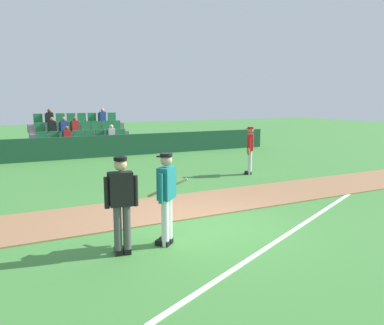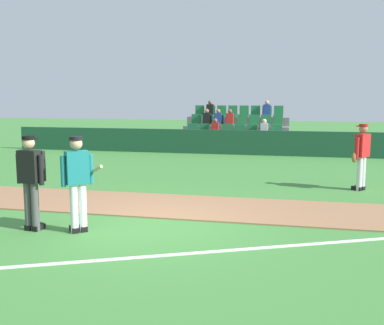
{
  "view_description": "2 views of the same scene",
  "coord_description": "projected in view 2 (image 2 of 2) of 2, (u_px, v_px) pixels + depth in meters",
  "views": [
    {
      "loc": [
        -3.88,
        -7.15,
        2.72
      ],
      "look_at": [
        0.48,
        1.42,
        1.16
      ],
      "focal_mm": 36.01,
      "sensor_mm": 36.0,
      "label": 1
    },
    {
      "loc": [
        2.65,
        -8.14,
        2.45
      ],
      "look_at": [
        0.38,
        2.02,
        0.96
      ],
      "focal_mm": 42.64,
      "sensor_mm": 36.0,
      "label": 2
    }
  ],
  "objects": [
    {
      "name": "dugout_fence",
      "position": [
        230.0,
        142.0,
        19.61
      ],
      "size": [
        20.0,
        0.16,
        1.05
      ],
      "primitive_type": "cube",
      "color": "#19472D",
      "rests_on": "ground"
    },
    {
      "name": "umpire_home_plate",
      "position": [
        31.0,
        177.0,
        8.34
      ],
      "size": [
        0.58,
        0.35,
        1.76
      ],
      "color": "#4C4C4C",
      "rests_on": "ground"
    },
    {
      "name": "foul_line_chalk",
      "position": [
        311.0,
        244.0,
        7.65
      ],
      "size": [
        10.89,
        5.22,
        0.01
      ],
      "primitive_type": "cube",
      "rotation": [
        0.0,
        0.0,
        0.44
      ],
      "color": "white",
      "rests_on": "ground"
    },
    {
      "name": "infield_dirt_path",
      "position": [
        172.0,
        206.0,
        10.33
      ],
      "size": [
        28.0,
        2.22,
        0.03
      ],
      "primitive_type": "cube",
      "color": "#9E704C",
      "rests_on": "ground"
    },
    {
      "name": "stadium_bleachers",
      "position": [
        235.0,
        136.0,
        21.41
      ],
      "size": [
        5.0,
        2.95,
        2.3
      ],
      "color": "slate",
      "rests_on": "ground"
    },
    {
      "name": "runner_red_jersey",
      "position": [
        362.0,
        154.0,
        11.97
      ],
      "size": [
        0.53,
        0.54,
        1.76
      ],
      "color": "silver",
      "rests_on": "ground"
    },
    {
      "name": "ground_plane",
      "position": [
        150.0,
        225.0,
        8.78
      ],
      "size": [
        80.0,
        80.0,
        0.0
      ],
      "primitive_type": "plane",
      "color": "#42843A"
    },
    {
      "name": "batter_teal_jersey",
      "position": [
        78.0,
        180.0,
        8.22
      ],
      "size": [
        0.71,
        0.69,
        1.76
      ],
      "color": "white",
      "rests_on": "ground"
    }
  ]
}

